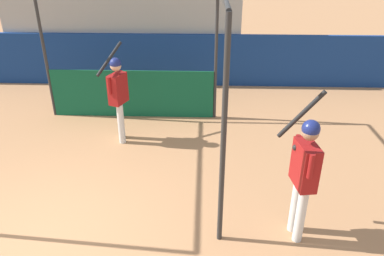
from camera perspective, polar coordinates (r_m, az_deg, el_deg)
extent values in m
plane|color=#A8754C|center=(5.67, -23.49, -16.88)|extent=(60.00, 60.00, 0.00)
cube|color=navy|center=(10.76, -10.53, 10.23)|extent=(24.00, 0.12, 1.43)
cube|color=#9E9E99|center=(12.51, -8.98, 17.47)|extent=(6.50, 4.00, 3.48)
cube|color=navy|center=(11.78, -22.59, 13.96)|extent=(0.45, 0.40, 0.10)
cube|color=navy|center=(11.90, -22.45, 15.24)|extent=(0.45, 0.06, 0.40)
cube|color=navy|center=(11.57, -20.03, 14.17)|extent=(0.45, 0.40, 0.10)
cube|color=navy|center=(11.69, -19.90, 15.47)|extent=(0.45, 0.06, 0.40)
cube|color=navy|center=(11.38, -17.38, 14.37)|extent=(0.45, 0.40, 0.10)
cube|color=navy|center=(11.51, -17.26, 15.69)|extent=(0.45, 0.06, 0.40)
cube|color=navy|center=(11.22, -14.64, 14.54)|extent=(0.45, 0.40, 0.10)
cube|color=navy|center=(11.34, -14.53, 15.87)|extent=(0.45, 0.06, 0.40)
cube|color=navy|center=(11.08, -11.82, 14.68)|extent=(0.45, 0.40, 0.10)
cube|color=navy|center=(11.20, -11.72, 16.03)|extent=(0.45, 0.06, 0.40)
cube|color=navy|center=(10.96, -8.92, 14.79)|extent=(0.45, 0.40, 0.10)
cube|color=navy|center=(11.09, -8.84, 16.15)|extent=(0.45, 0.06, 0.40)
cube|color=navy|center=(10.87, -5.98, 14.86)|extent=(0.45, 0.40, 0.10)
cube|color=navy|center=(11.00, -5.91, 16.23)|extent=(0.45, 0.06, 0.40)
cube|color=navy|center=(10.81, -2.99, 14.90)|extent=(0.45, 0.40, 0.10)
cube|color=navy|center=(10.94, -2.94, 16.27)|extent=(0.45, 0.06, 0.40)
cube|color=navy|center=(10.78, 0.03, 14.90)|extent=(0.45, 0.40, 0.10)
cube|color=navy|center=(10.91, 0.06, 16.28)|extent=(0.45, 0.06, 0.40)
cube|color=navy|center=(10.78, 3.05, 14.86)|extent=(0.45, 0.40, 0.10)
cube|color=navy|center=(10.91, 3.07, 16.23)|extent=(0.45, 0.06, 0.40)
cube|color=navy|center=(12.44, -21.48, 16.63)|extent=(0.45, 0.40, 0.10)
cube|color=navy|center=(12.24, -19.01, 16.87)|extent=(0.45, 0.40, 0.10)
cube|color=navy|center=(12.06, -16.45, 17.08)|extent=(0.45, 0.40, 0.10)
cube|color=navy|center=(11.90, -13.82, 17.27)|extent=(0.45, 0.40, 0.10)
cube|color=navy|center=(11.77, -11.12, 17.43)|extent=(0.45, 0.40, 0.10)
cube|color=navy|center=(11.91, -11.03, 18.66)|extent=(0.45, 0.06, 0.40)
cube|color=navy|center=(11.66, -8.36, 17.55)|extent=(0.45, 0.40, 0.10)
cube|color=navy|center=(11.80, -8.28, 18.79)|extent=(0.45, 0.06, 0.40)
cube|color=navy|center=(11.58, -5.54, 17.63)|extent=(0.45, 0.40, 0.10)
cube|color=navy|center=(11.72, -5.48, 18.88)|extent=(0.45, 0.06, 0.40)
cube|color=navy|center=(11.52, -2.70, 17.67)|extent=(0.45, 0.40, 0.10)
cube|color=navy|center=(11.67, -2.65, 18.93)|extent=(0.45, 0.06, 0.40)
cube|color=navy|center=(11.49, 0.17, 17.68)|extent=(0.45, 0.40, 0.10)
cube|color=navy|center=(11.64, 0.21, 18.94)|extent=(0.45, 0.06, 0.40)
cube|color=navy|center=(11.49, 3.05, 17.64)|extent=(0.45, 0.40, 0.10)
cube|color=navy|center=(11.63, 3.07, 18.90)|extent=(0.45, 0.06, 0.40)
cylinder|color=#282828|center=(4.53, 4.80, -2.13)|extent=(0.07, 0.07, 3.06)
cylinder|color=#282828|center=(8.95, -21.59, 10.86)|extent=(0.07, 0.07, 3.06)
cylinder|color=#282828|center=(8.23, 3.69, 11.39)|extent=(0.07, 0.07, 3.06)
cube|color=#0F5133|center=(8.67, -9.04, 5.15)|extent=(3.68, 0.03, 1.11)
cylinder|color=silver|center=(7.60, -10.76, 0.60)|extent=(0.17, 0.17, 0.83)
cylinder|color=silver|center=(7.79, -10.79, 1.29)|extent=(0.17, 0.17, 0.83)
cube|color=maroon|center=(7.42, -11.24, 5.90)|extent=(0.35, 0.45, 0.59)
sphere|color=tan|center=(7.27, -11.57, 9.27)|extent=(0.21, 0.21, 0.21)
sphere|color=navy|center=(7.26, -11.60, 9.62)|extent=(0.22, 0.22, 0.22)
cylinder|color=maroon|center=(7.23, -12.51, 6.35)|extent=(0.09, 0.09, 0.32)
cylinder|color=maroon|center=(7.56, -10.72, 7.41)|extent=(0.09, 0.09, 0.32)
cylinder|color=black|center=(7.62, -12.51, 10.26)|extent=(0.43, 0.67, 0.55)
sphere|color=black|center=(7.45, -10.33, 8.08)|extent=(0.08, 0.08, 0.08)
cylinder|color=silver|center=(5.32, 16.20, -12.65)|extent=(0.15, 0.15, 0.85)
cylinder|color=silver|center=(5.47, 15.46, -11.33)|extent=(0.15, 0.15, 0.85)
cube|color=maroon|center=(4.98, 16.86, -5.41)|extent=(0.28, 0.48, 0.60)
sphere|color=#A37556|center=(4.76, 17.60, -0.62)|extent=(0.21, 0.21, 0.21)
sphere|color=navy|center=(4.74, 17.68, -0.11)|extent=(0.22, 0.22, 0.22)
cylinder|color=maroon|center=(4.71, 17.65, -5.56)|extent=(0.08, 0.08, 0.33)
cylinder|color=maroon|center=(5.09, 15.70, -2.74)|extent=(0.08, 0.08, 0.33)
cylinder|color=black|center=(5.03, 16.26, 1.94)|extent=(0.54, 0.22, 0.74)
sphere|color=black|center=(4.96, 15.51, -2.90)|extent=(0.08, 0.08, 0.08)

